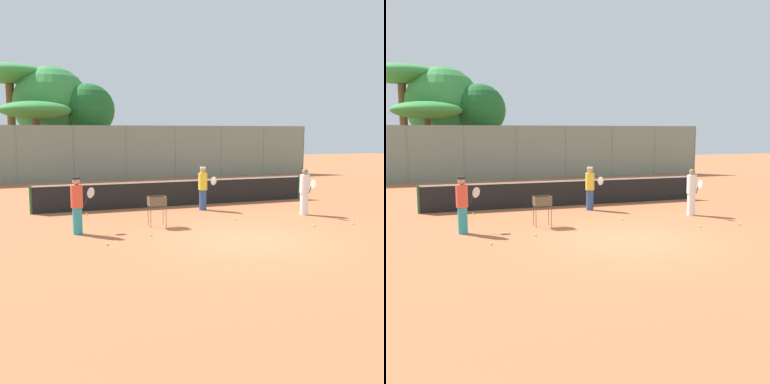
% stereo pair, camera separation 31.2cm
% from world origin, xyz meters
% --- Properties ---
extents(ground_plane, '(80.00, 80.00, 0.00)m').
position_xyz_m(ground_plane, '(0.00, 0.00, 0.00)').
color(ground_plane, '#B7663D').
extents(tennis_net, '(11.72, 0.10, 1.07)m').
position_xyz_m(tennis_net, '(0.00, 6.31, 0.56)').
color(tennis_net, '#26592D').
rests_on(tennis_net, ground_plane).
extents(back_fence, '(26.34, 0.08, 3.45)m').
position_xyz_m(back_fence, '(0.00, 17.10, 1.73)').
color(back_fence, gray).
rests_on(back_fence, ground_plane).
extents(tree_0, '(4.36, 4.36, 4.95)m').
position_xyz_m(tree_0, '(-5.36, 18.79, 4.32)').
color(tree_0, brown).
rests_on(tree_0, ground_plane).
extents(tree_1, '(5.18, 5.18, 7.53)m').
position_xyz_m(tree_1, '(-4.23, 21.79, 4.93)').
color(tree_1, brown).
rests_on(tree_1, ground_plane).
extents(tree_2, '(5.26, 5.26, 7.67)m').
position_xyz_m(tree_2, '(-6.93, 22.65, 6.82)').
color(tree_2, brown).
rests_on(tree_2, ground_plane).
extents(tree_3, '(3.57, 3.57, 6.32)m').
position_xyz_m(tree_3, '(-1.89, 20.50, 4.52)').
color(tree_3, brown).
rests_on(tree_3, ground_plane).
extents(player_white_outfit, '(0.36, 0.92, 1.72)m').
position_xyz_m(player_white_outfit, '(3.76, 2.79, 0.88)').
color(player_white_outfit, white).
rests_on(player_white_outfit, ground_plane).
extents(player_red_cap, '(0.81, 0.59, 1.73)m').
position_xyz_m(player_red_cap, '(-4.48, 2.36, 0.90)').
color(player_red_cap, teal).
rests_on(player_red_cap, ground_plane).
extents(player_yellow_shirt, '(0.55, 0.82, 1.70)m').
position_xyz_m(player_yellow_shirt, '(0.59, 5.01, 0.88)').
color(player_yellow_shirt, '#334C8C').
rests_on(player_yellow_shirt, ground_plane).
extents(ball_cart, '(0.56, 0.41, 1.00)m').
position_xyz_m(ball_cart, '(-1.93, 2.59, 0.76)').
color(ball_cart, brown).
rests_on(ball_cart, ground_plane).
extents(tennis_ball_0, '(0.07, 0.07, 0.07)m').
position_xyz_m(tennis_ball_0, '(0.95, 2.77, 0.03)').
color(tennis_ball_0, '#D1E54C').
rests_on(tennis_ball_0, ground_plane).
extents(tennis_ball_1, '(0.07, 0.07, 0.07)m').
position_xyz_m(tennis_ball_1, '(2.88, 0.88, 0.03)').
color(tennis_ball_1, '#D1E54C').
rests_on(tennis_ball_1, ground_plane).
extents(tennis_ball_2, '(0.07, 0.07, 0.07)m').
position_xyz_m(tennis_ball_2, '(4.32, 0.74, 0.03)').
color(tennis_ball_2, '#D1E54C').
rests_on(tennis_ball_2, ground_plane).
extents(tennis_ball_3, '(0.07, 0.07, 0.07)m').
position_xyz_m(tennis_ball_3, '(-2.46, 1.37, 0.03)').
color(tennis_ball_3, '#D1E54C').
rests_on(tennis_ball_3, ground_plane).
extents(tennis_ball_4, '(0.07, 0.07, 0.07)m').
position_xyz_m(tennis_ball_4, '(-3.86, 0.70, 0.03)').
color(tennis_ball_4, '#D1E54C').
rests_on(tennis_ball_4, ground_plane).
extents(tennis_ball_5, '(0.07, 0.07, 0.07)m').
position_xyz_m(tennis_ball_5, '(-1.96, 3.56, 0.03)').
color(tennis_ball_5, '#D1E54C').
rests_on(tennis_ball_5, ground_plane).
extents(tennis_ball_6, '(0.07, 0.07, 0.07)m').
position_xyz_m(tennis_ball_6, '(-3.88, 5.44, 0.03)').
color(tennis_ball_6, '#D1E54C').
rests_on(tennis_ball_6, ground_plane).
extents(parked_car, '(4.20, 1.70, 1.60)m').
position_xyz_m(parked_car, '(-7.60, 20.44, 0.66)').
color(parked_car, white).
rests_on(parked_car, ground_plane).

